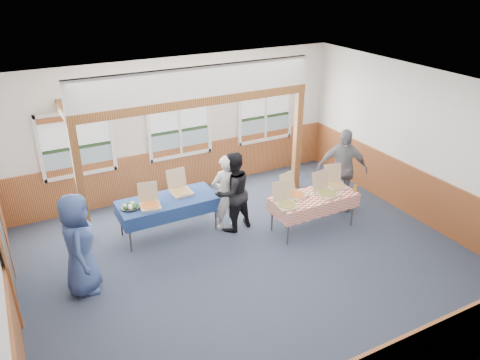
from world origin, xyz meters
name	(u,v)px	position (x,y,z in m)	size (l,w,h in m)	color
floor	(252,263)	(0.00, 0.00, 0.00)	(8.00, 8.00, 0.00)	#293143
ceiling	(254,94)	(0.00, 0.00, 3.20)	(8.00, 8.00, 0.00)	white
wall_back	(179,127)	(0.00, 3.50, 1.60)	(8.00, 8.00, 0.00)	silver
wall_front	(406,307)	(0.00, -3.50, 1.60)	(8.00, 8.00, 0.00)	silver
wall_right	(421,146)	(4.00, 0.00, 1.60)	(8.00, 8.00, 0.00)	silver
wainscot_back	(182,169)	(0.00, 3.48, 0.55)	(7.98, 0.05, 1.10)	brown
wainscot_left	(13,306)	(-3.98, 0.00, 0.55)	(0.05, 6.98, 1.10)	brown
wainscot_right	(412,191)	(3.98, 0.00, 0.55)	(0.05, 6.98, 1.10)	brown
cased_opening	(3,246)	(-3.96, 0.90, 1.05)	(0.06, 1.30, 2.10)	#323232
window_left	(76,140)	(-2.30, 3.46, 1.68)	(1.56, 0.10, 1.46)	white
window_mid	(179,124)	(0.00, 3.46, 1.68)	(1.56, 0.10, 1.46)	white
window_right	(266,110)	(2.30, 3.46, 1.68)	(1.56, 0.10, 1.46)	white
post_left	(80,184)	(-2.50, 2.30, 1.20)	(0.15, 0.15, 2.40)	#5D3714
post_right	(297,141)	(2.50, 2.30, 1.20)	(0.15, 0.15, 2.40)	#5D3714
cross_beam	(198,102)	(0.00, 2.30, 2.49)	(5.15, 0.18, 0.18)	#5D3714
table_left	(168,202)	(-0.97, 1.73, 0.70)	(2.07, 1.14, 0.76)	#323232
table_right	(314,198)	(1.72, 0.51, 0.70)	(1.87, 1.04, 0.76)	#323232
pizza_box_a	(150,203)	(-1.37, 1.63, 0.82)	(0.45, 0.52, 0.42)	tan
pizza_box_b	(181,190)	(-0.63, 1.90, 0.82)	(0.42, 0.51, 0.45)	tan
pizza_box_c	(286,203)	(0.98, 0.41, 0.82)	(0.44, 0.52, 0.43)	tan
pizza_box_d	(294,193)	(1.36, 0.70, 0.82)	(0.50, 0.57, 0.43)	tan
pizza_box_e	(326,192)	(1.97, 0.43, 0.82)	(0.45, 0.53, 0.44)	tan
pizza_box_f	(336,183)	(2.38, 0.65, 0.82)	(0.48, 0.55, 0.42)	tan
veggie_tray	(130,206)	(-1.72, 1.73, 0.79)	(0.38, 0.38, 0.09)	black
drink_glass	(355,188)	(2.57, 0.26, 0.83)	(0.07, 0.07, 0.15)	#A66F1B
woman_white	(226,193)	(0.14, 1.35, 0.81)	(0.59, 0.39, 1.63)	silver
woman_black	(232,192)	(0.25, 1.26, 0.85)	(0.83, 0.64, 1.70)	black
man_blue	(79,244)	(-2.87, 0.65, 0.90)	(0.88, 0.57, 1.80)	navy
person_grey	(342,169)	(2.80, 0.97, 0.93)	(1.09, 0.45, 1.86)	gray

